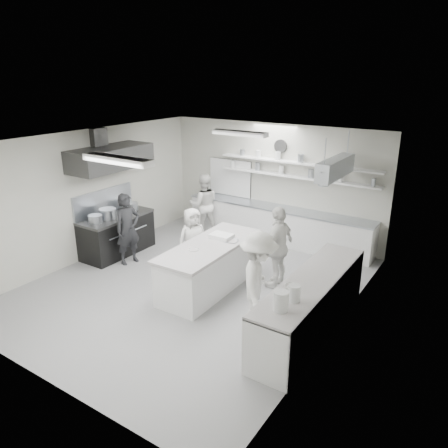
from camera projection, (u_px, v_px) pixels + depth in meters
The scene contains 27 objects.
floor at pixel (193, 286), 9.01m from camera, with size 6.00×7.00×0.02m, color gray.
ceiling at pixel (189, 140), 8.00m from camera, with size 6.00×7.00×0.02m, color white.
wall_back at pixel (273, 182), 11.27m from camera, with size 6.00×0.04×3.00m, color beige.
wall_front at pixel (32, 288), 5.74m from camera, with size 6.00×0.04×3.00m, color beige.
wall_left at pixel (88, 195), 10.05m from camera, with size 0.04×7.00×3.00m, color beige.
wall_right at pixel (340, 250), 6.96m from camera, with size 0.04×7.00×3.00m, color beige.
stove at pixel (117, 236), 10.51m from camera, with size 0.80×1.80×0.90m, color black.
exhaust_hood at pixel (110, 158), 9.88m from camera, with size 0.85×2.00×0.50m, color #39393A.
back_counter at pixel (276, 225), 11.22m from camera, with size 5.00×0.60×0.92m, color white.
shelf_lower at pixel (296, 177), 10.72m from camera, with size 4.20×0.26×0.04m, color white.
shelf_upper at pixel (297, 163), 10.60m from camera, with size 4.20×0.26×0.04m, color white.
pass_through_window at pixel (230, 178), 11.94m from camera, with size 1.30×0.04×1.00m, color black.
wall_clock at pixel (281, 146), 10.82m from camera, with size 0.32×0.32×0.05m, color silver.
right_counter at pixel (311, 306), 7.32m from camera, with size 0.74×3.30×0.94m, color white.
pot_rack at pixel (336, 168), 9.10m from camera, with size 0.30×1.60×0.40m, color #A6ACB7.
light_fixture_front at pixel (118, 160), 6.61m from camera, with size 1.30×0.25×0.10m, color white.
light_fixture_rear at pixel (240, 133), 9.45m from camera, with size 1.30×0.25×0.10m, color white.
prep_island at pixel (210, 267), 8.79m from camera, with size 0.92×2.47×0.91m, color white.
stove_pot at pixel (108, 215), 10.13m from camera, with size 0.39×0.39×0.28m, color #A6ACB7.
cook_stove at pixel (128, 229), 9.85m from camera, with size 0.60×0.40×1.65m, color black.
cook_back at pixel (204, 204), 11.67m from camera, with size 0.80×0.63×1.65m, color silver.
cook_island_left at pixel (193, 239), 9.55m from camera, with size 0.70×0.45×1.43m, color silver.
cook_island_right at pixel (278, 247), 8.75m from camera, with size 1.01×0.42×1.72m, color silver.
cook_right at pixel (258, 282), 7.28m from camera, with size 1.13×0.65×1.75m, color silver.
bowl_island_a at pixel (232, 242), 8.80m from camera, with size 0.28×0.28×0.07m, color #A6ACB7.
bowl_island_b at pixel (194, 251), 8.36m from camera, with size 0.21×0.21×0.07m, color white.
bowl_right at pixel (292, 287), 6.89m from camera, with size 0.24×0.24×0.06m, color white.
Camera 1 is at (4.95, -6.40, 4.21)m, focal length 34.74 mm.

